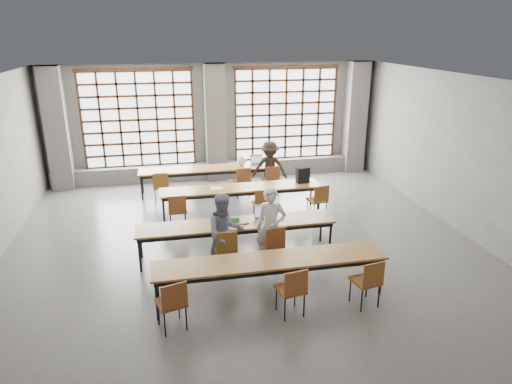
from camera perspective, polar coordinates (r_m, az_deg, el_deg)
floor at (r=9.61m, az=-1.04°, el=-7.68°), size 11.00×11.00×0.00m
ceiling at (r=8.59m, az=-1.18°, el=13.56°), size 11.00×11.00×0.00m
wall_back at (r=14.23m, az=-5.24°, el=8.77°), size 10.00×0.00×10.00m
wall_front at (r=4.22m, az=13.71°, el=-19.95°), size 10.00×0.00×10.00m
wall_right at (r=10.98m, az=25.54°, el=3.68°), size 0.00×11.00×11.00m
column_left at (r=14.18m, az=-23.62°, el=7.18°), size 0.60×0.55×3.50m
column_mid at (r=13.96m, az=-5.11°, el=8.56°), size 0.60×0.55×3.50m
column_right at (r=15.14m, az=12.28°, el=9.06°), size 0.60×0.55×3.50m
window_left at (r=14.06m, az=-14.47°, el=8.73°), size 3.32×0.12×3.00m
window_right at (r=14.55m, az=3.73°, el=9.65°), size 3.32×0.12×3.00m
sill_ledge at (r=14.40m, az=-4.97°, el=2.75°), size 9.80×0.35×0.50m
desk_row_a at (r=12.99m, az=-5.69°, el=2.77°), size 4.00×0.70×0.73m
desk_row_b at (r=11.32m, az=-1.86°, el=0.31°), size 4.00×0.70×0.73m
desk_row_c at (r=9.26m, az=-2.49°, el=-4.23°), size 4.00×0.70×0.73m
desk_row_d at (r=7.86m, az=1.84°, el=-8.82°), size 4.00×0.70×0.73m
chair_back_left at (r=12.37m, az=-11.80°, el=0.96°), size 0.43×0.43×0.88m
chair_back_mid at (r=12.54m, az=-1.70°, el=1.63°), size 0.45×0.45×0.88m
chair_back_right at (r=12.70m, az=1.89°, el=1.86°), size 0.47×0.48×0.88m
chair_mid_left at (r=10.63m, az=-9.78°, el=-2.02°), size 0.43×0.43×0.88m
chair_mid_centre at (r=10.86m, az=0.79°, el=-1.26°), size 0.43×0.44×0.88m
chair_mid_right at (r=11.23m, az=7.86°, el=-0.73°), size 0.49×0.49×0.88m
chair_front_left at (r=8.71m, az=-3.76°, el=-6.80°), size 0.42×0.43×0.88m
chair_front_right at (r=8.86m, az=2.14°, el=-6.27°), size 0.49×0.49×0.88m
chair_near_left at (r=7.21m, az=-10.40°, el=-13.19°), size 0.52×0.52×0.88m
chair_near_mid at (r=7.44m, az=4.60°, el=-11.76°), size 0.48×0.49×0.88m
chair_near_right at (r=7.87m, az=13.90°, el=-10.46°), size 0.49×0.49×0.88m
student_male at (r=8.86m, az=1.87°, el=-4.40°), size 0.66×0.52×1.60m
student_female at (r=8.72m, az=-3.91°, el=-5.05°), size 0.82×0.68×1.54m
student_back at (r=12.75m, az=1.72°, el=2.99°), size 1.11×0.85×1.52m
laptop_front at (r=9.40m, az=0.81°, el=-2.99°), size 0.43×0.39×0.26m
laptop_back at (r=13.26m, az=0.08°, el=3.79°), size 0.39×0.34×0.26m
mouse at (r=9.39m, az=3.26°, el=-3.33°), size 0.10×0.07×0.04m
green_box at (r=9.28m, az=-2.88°, el=-3.44°), size 0.26×0.11×0.09m
phone at (r=9.17m, az=-1.28°, el=-3.97°), size 0.14×0.10×0.01m
paper_sheet_a at (r=11.27m, az=-4.91°, el=0.50°), size 0.32×0.24×0.00m
paper_sheet_c at (r=11.32m, az=-1.37°, el=0.66°), size 0.34×0.28×0.00m
backpack at (r=11.65m, az=5.86°, el=2.14°), size 0.34×0.23×0.40m
plastic_bag at (r=13.10m, az=-1.82°, el=3.95°), size 0.30×0.26×0.29m
red_pouch at (r=7.29m, az=-10.58°, el=-13.12°), size 0.21×0.11×0.06m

